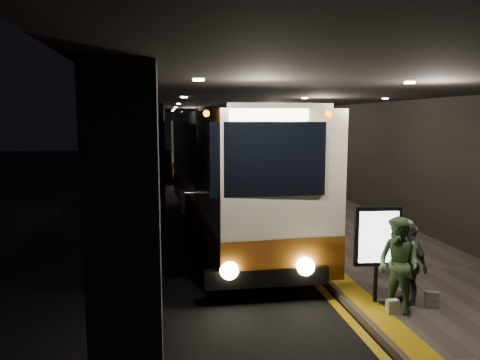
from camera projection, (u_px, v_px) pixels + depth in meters
ground at (203, 248)px, 13.74m from camera, size 90.00×90.00×0.00m
lane_line_white at (148, 216)px, 18.36m from camera, size 0.12×50.00×0.01m
kerb_stripe_yellow at (252, 212)px, 18.99m from camera, size 0.18×50.00×0.01m
sidewalk at (309, 209)px, 19.35m from camera, size 4.50×50.00×0.15m
tactile_strip at (264, 208)px, 19.05m from camera, size 0.50×50.00×0.01m
terminal_wall at (362, 138)px, 19.31m from camera, size 0.10×50.00×6.00m
support_columns at (154, 162)px, 17.14m from camera, size 0.80×24.80×4.40m
canopy at (256, 98)px, 18.42m from camera, size 9.00×50.00×0.40m
coach_main at (227, 176)px, 15.46m from camera, size 3.35×12.89×3.99m
coach_second at (193, 148)px, 32.41m from camera, size 3.09×11.79×3.67m
passenger_boarding at (321, 223)px, 12.96m from camera, size 0.56×0.66×1.55m
passenger_waiting_green at (399, 265)px, 8.79m from camera, size 0.83×1.02×1.81m
passenger_waiting_white at (402, 254)px, 9.94m from camera, size 0.50×1.02×1.55m
passenger_waiting_grey at (409, 263)px, 9.19m from camera, size 0.66×1.03×1.62m
bag_polka at (432, 300)px, 9.02m from camera, size 0.29×0.18×0.33m
bag_plain at (392, 307)px, 8.74m from camera, size 0.24×0.15×0.28m
info_sign at (377, 238)px, 9.17m from camera, size 0.92×0.21×1.93m
stanchion_post at (312, 237)px, 12.40m from camera, size 0.05×0.05×1.05m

